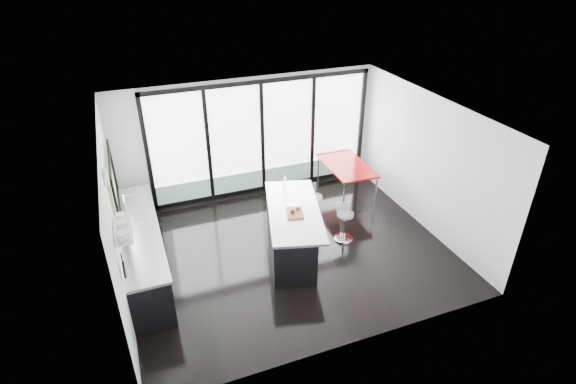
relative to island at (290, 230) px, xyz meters
name	(u,v)px	position (x,y,z in m)	size (l,w,h in m)	color
floor	(289,251)	(-0.03, -0.03, -0.47)	(6.00, 5.00, 0.00)	black
ceiling	(289,115)	(-0.03, -0.03, 2.33)	(6.00, 5.00, 0.00)	white
wall_back	(261,143)	(0.24, 2.44, 0.80)	(6.00, 0.09, 2.80)	silver
wall_front	(355,272)	(-0.03, -2.53, 0.93)	(6.00, 0.00, 2.80)	silver
wall_left	(114,204)	(-3.01, 0.24, 1.09)	(0.26, 5.00, 2.80)	silver
wall_right	(427,163)	(2.97, -0.03, 0.93)	(0.00, 5.00, 2.80)	silver
counter_cabinets	(143,250)	(-2.71, 0.37, -0.01)	(0.69, 3.24, 1.36)	black
island	(290,230)	(0.00, 0.00, 0.00)	(1.53, 2.45, 1.21)	black
bar_stool_near	(345,226)	(1.16, -0.07, -0.16)	(0.39, 0.39, 0.62)	silver
bar_stool_far	(313,211)	(0.75, 0.62, -0.11)	(0.45, 0.45, 0.72)	silver
red_table	(346,181)	(1.99, 1.49, -0.06)	(0.89, 1.56, 0.84)	#A5120E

